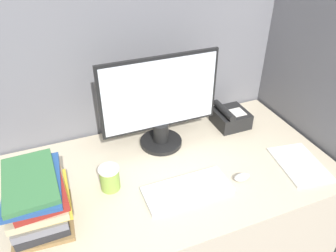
% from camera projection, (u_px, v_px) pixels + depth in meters
% --- Properties ---
extents(cubicle_panel_rear, '(1.92, 0.04, 1.52)m').
position_uv_depth(cubicle_panel_rear, '(137.00, 119.00, 1.80)').
color(cubicle_panel_rear, slate).
rests_on(cubicle_panel_rear, ground_plane).
extents(cubicle_panel_right, '(0.04, 0.86, 1.52)m').
position_uv_depth(cubicle_panel_right, '(304.00, 127.00, 1.73)').
color(cubicle_panel_right, slate).
rests_on(cubicle_panel_right, ground_plane).
extents(desk, '(1.52, 0.80, 0.74)m').
position_uv_depth(desk, '(166.00, 225.00, 1.68)').
color(desk, beige).
rests_on(desk, ground_plane).
extents(monitor, '(0.57, 0.21, 0.46)m').
position_uv_depth(monitor, '(160.00, 105.00, 1.52)').
color(monitor, black).
rests_on(monitor, desk).
extents(keyboard, '(0.37, 0.16, 0.02)m').
position_uv_depth(keyboard, '(187.00, 190.00, 1.36)').
color(keyboard, silver).
rests_on(keyboard, desk).
extents(mouse, '(0.07, 0.04, 0.03)m').
position_uv_depth(mouse, '(242.00, 177.00, 1.42)').
color(mouse, silver).
rests_on(mouse, desk).
extents(coffee_cup, '(0.09, 0.09, 0.11)m').
position_uv_depth(coffee_cup, '(110.00, 178.00, 1.36)').
color(coffee_cup, '#8CB247').
rests_on(coffee_cup, desk).
extents(book_stack, '(0.23, 0.31, 0.22)m').
position_uv_depth(book_stack, '(38.00, 200.00, 1.18)').
color(book_stack, olive).
rests_on(book_stack, desk).
extents(desk_telephone, '(0.17, 0.18, 0.12)m').
position_uv_depth(desk_telephone, '(230.00, 117.00, 1.76)').
color(desk_telephone, black).
rests_on(desk_telephone, desk).
extents(paper_pile, '(0.22, 0.30, 0.01)m').
position_uv_depth(paper_pile, '(299.00, 164.00, 1.51)').
color(paper_pile, white).
rests_on(paper_pile, desk).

